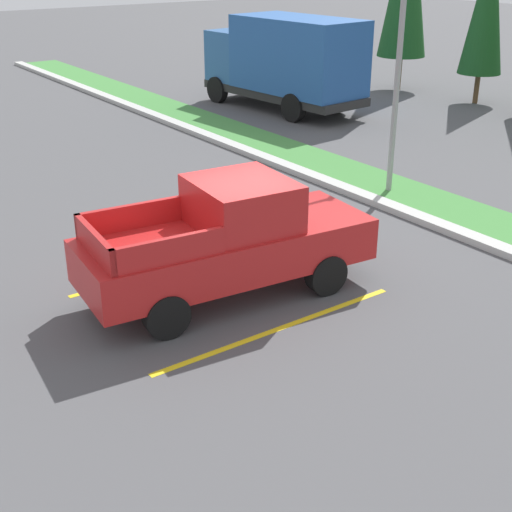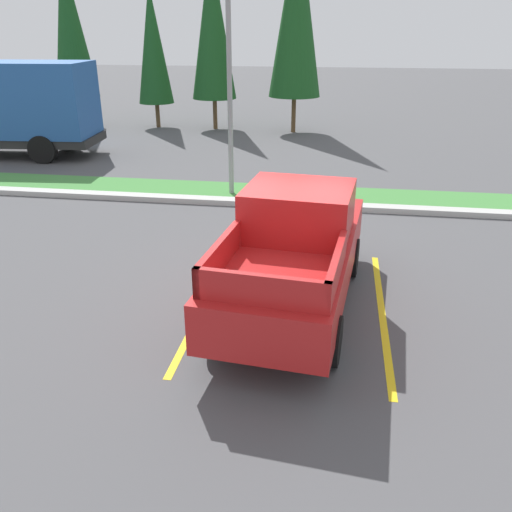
# 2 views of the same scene
# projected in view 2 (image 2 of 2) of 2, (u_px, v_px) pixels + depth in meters

# --- Properties ---
(ground_plane) EXTENTS (120.00, 120.00, 0.00)m
(ground_plane) POSITION_uv_depth(u_px,v_px,m) (280.00, 290.00, 9.93)
(ground_plane) COLOR #4C4C4F
(parking_line_near) EXTENTS (0.12, 4.80, 0.01)m
(parking_line_near) POSITION_uv_depth(u_px,v_px,m) (207.00, 300.00, 9.57)
(parking_line_near) COLOR yellow
(parking_line_near) RESTS_ON ground
(parking_line_far) EXTENTS (0.12, 4.80, 0.01)m
(parking_line_far) POSITION_uv_depth(u_px,v_px,m) (382.00, 312.00, 9.14)
(parking_line_far) COLOR yellow
(parking_line_far) RESTS_ON ground
(curb_strip) EXTENTS (56.00, 0.40, 0.15)m
(curb_strip) POSITION_uv_depth(u_px,v_px,m) (300.00, 205.00, 14.43)
(curb_strip) COLOR #B2B2AD
(curb_strip) RESTS_ON ground
(grass_median) EXTENTS (56.00, 1.80, 0.06)m
(grass_median) POSITION_uv_depth(u_px,v_px,m) (303.00, 195.00, 15.45)
(grass_median) COLOR #42843D
(grass_median) RESTS_ON ground
(pickup_truck_main) EXTENTS (2.42, 5.39, 2.10)m
(pickup_truck_main) POSITION_uv_depth(u_px,v_px,m) (295.00, 251.00, 8.99)
(pickup_truck_main) COLOR black
(pickup_truck_main) RESTS_ON ground
(cargo_truck_distant) EXTENTS (6.97, 2.97, 3.40)m
(cargo_truck_distant) POSITION_uv_depth(u_px,v_px,m) (6.00, 106.00, 19.53)
(cargo_truck_distant) COLOR black
(cargo_truck_distant) RESTS_ON ground
(street_light) EXTENTS (0.24, 1.49, 6.51)m
(street_light) POSITION_uv_depth(u_px,v_px,m) (228.00, 57.00, 13.91)
(street_light) COLOR gray
(street_light) RESTS_ON ground
(cypress_tree_leftmost) EXTENTS (2.03, 2.03, 7.81)m
(cypress_tree_leftmost) POSITION_uv_depth(u_px,v_px,m) (70.00, 25.00, 24.38)
(cypress_tree_leftmost) COLOR brown
(cypress_tree_leftmost) RESTS_ON ground
(cypress_tree_left_inner) EXTENTS (1.67, 1.67, 6.41)m
(cypress_tree_left_inner) POSITION_uv_depth(u_px,v_px,m) (153.00, 45.00, 24.55)
(cypress_tree_left_inner) COLOR brown
(cypress_tree_left_inner) RESTS_ON ground
(cypress_tree_center) EXTENTS (2.06, 2.06, 7.91)m
(cypress_tree_center) POSITION_uv_depth(u_px,v_px,m) (212.00, 24.00, 23.75)
(cypress_tree_center) COLOR brown
(cypress_tree_center) RESTS_ON ground
(cypress_tree_right_inner) EXTENTS (2.34, 2.34, 8.98)m
(cypress_tree_right_inner) POSITION_uv_depth(u_px,v_px,m) (297.00, 8.00, 22.69)
(cypress_tree_right_inner) COLOR brown
(cypress_tree_right_inner) RESTS_ON ground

